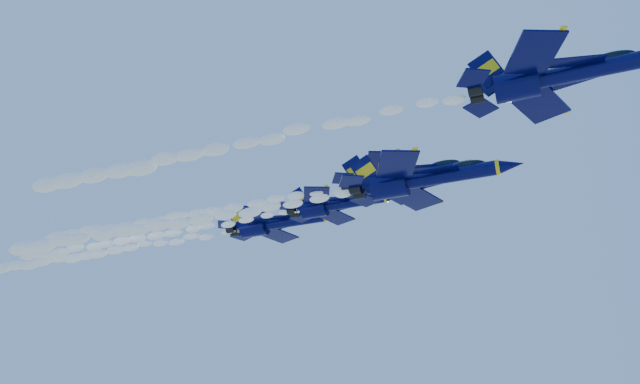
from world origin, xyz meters
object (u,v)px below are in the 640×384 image
(jet_lead, at_px, (558,76))
(jet_fourth, at_px, (337,204))
(jet_third, at_px, (406,176))
(jet_fifth, at_px, (277,223))
(jet_second, at_px, (423,179))

(jet_lead, relative_size, jet_fourth, 1.04)
(jet_fourth, bearing_deg, jet_third, -22.55)
(jet_lead, xyz_separation_m, jet_fourth, (-27.76, 25.70, 4.43))
(jet_third, distance_m, jet_fifth, 24.73)
(jet_second, bearing_deg, jet_fifth, 141.91)
(jet_third, relative_size, jet_fifth, 1.01)
(jet_lead, distance_m, jet_fifth, 51.45)
(jet_second, bearing_deg, jet_fourth, 136.00)
(jet_lead, xyz_separation_m, jet_second, (-13.70, 12.12, -0.96))
(jet_second, distance_m, jet_fifth, 33.58)
(jet_fifth, bearing_deg, jet_fourth, -29.52)
(jet_second, relative_size, jet_fourth, 1.13)
(jet_fourth, bearing_deg, jet_lead, -42.79)
(jet_second, height_order, jet_fourth, jet_fourth)
(jet_fourth, bearing_deg, jet_fifth, 150.48)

